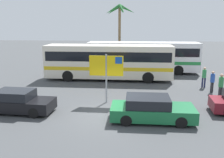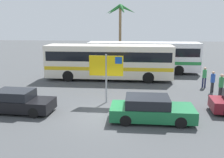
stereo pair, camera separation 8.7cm
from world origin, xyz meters
The scene contains 10 objects.
ground centered at (0.00, 0.00, 0.00)m, with size 120.00×120.00×0.00m, color #424447.
bus_front_coach centered at (-0.91, 9.19, 1.78)m, with size 11.45×2.69×3.17m.
bus_rear_coach centered at (2.30, 12.91, 1.78)m, with size 11.45×2.69×3.17m.
ferry_sign centered at (-0.32, 2.37, 2.33)m, with size 2.20×0.11×3.20m.
car_green centered at (2.36, -0.51, 0.64)m, with size 4.43×1.92×1.32m.
car_black centered at (-5.31, 0.06, 0.63)m, with size 4.10×1.86×1.32m.
pedestrian_crossing_lot centered at (7.34, 3.77, 1.06)m, with size 0.32×0.32×1.78m.
pedestrian_near_sign centered at (7.07, 6.92, 0.99)m, with size 0.32×0.32×1.68m.
pedestrian_by_bus centered at (7.29, 5.46, 0.96)m, with size 0.32×0.32×1.64m.
palm_tree_seaside centered at (-0.51, 18.41, 5.89)m, with size 3.75×3.81×7.42m.
Camera 2 is at (1.48, -13.11, 5.12)m, focal length 39.56 mm.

